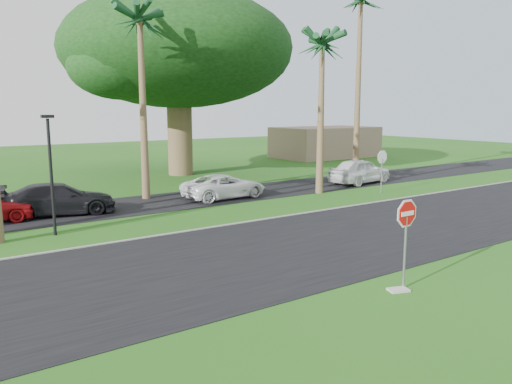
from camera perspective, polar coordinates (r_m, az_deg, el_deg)
The scene contains 16 objects.
ground at distance 16.15m, azimuth 6.95°, elevation -8.12°, with size 120.00×120.00×0.00m, color #1F5314.
road at distance 17.63m, azimuth 2.63°, elevation -6.50°, with size 120.00×8.00×0.02m, color black.
parking_strip at distance 26.53m, azimuth -11.19°, elevation -1.20°, with size 120.00×5.00×0.02m, color black.
curb at distance 20.88m, azimuth -4.11°, elevation -3.90°, with size 120.00×0.12×0.06m, color gray.
stop_sign_near at distance 14.04m, azimuth 16.79°, elevation -3.66°, with size 1.05×0.07×2.62m.
stop_sign_far at distance 29.74m, azimuth 14.21°, elevation 3.28°, with size 1.05×0.07×2.62m.
palm_center at distance 27.80m, azimuth -13.13°, elevation 18.19°, with size 5.00×5.00×10.50m.
palm_right_near at distance 29.03m, azimuth 7.58°, elevation 16.03°, with size 5.00×5.00×9.50m.
palm_right_far at distance 35.80m, azimuth 11.89°, elevation 20.16°, with size 5.00×5.00×13.00m.
canopy_tree at distance 37.44m, azimuth -8.92°, elevation 15.70°, with size 16.50×16.50×13.12m.
streetlight_right at distance 20.55m, azimuth -22.40°, elevation 2.60°, with size 0.45×0.25×4.64m.
building_far at distance 50.89m, azimuth 7.91°, elevation 5.67°, with size 10.00×6.00×3.00m, color gray.
car_dark at distance 24.74m, azimuth -21.61°, elevation -0.79°, with size 2.04×5.02×1.46m, color black.
car_minivan at distance 27.27m, azimuth -3.63°, elevation 0.63°, with size 2.17×4.72×1.31m, color white.
car_pickup at distance 33.30m, azimuth 11.78°, elevation 2.35°, with size 1.92×4.77×1.63m, color white.
utility_slab at distance 14.28m, azimuth 15.96°, elevation -10.70°, with size 0.55×0.35×0.06m, color #A6A59E.
Camera 1 is at (-10.25, -11.48, 4.89)m, focal length 35.00 mm.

